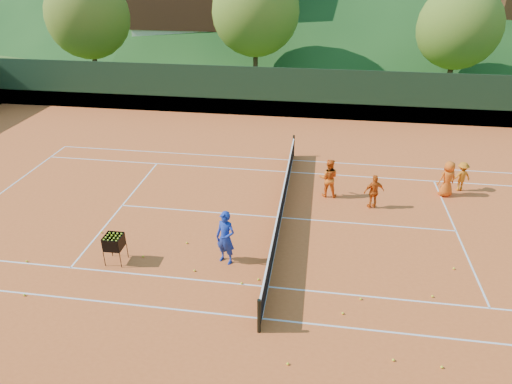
# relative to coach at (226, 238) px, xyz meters

# --- Properties ---
(ground) EXTENTS (400.00, 400.00, 0.00)m
(ground) POSITION_rel_coach_xyz_m (1.50, 3.04, -0.95)
(ground) COLOR #304E18
(ground) RESTS_ON ground
(clay_court) EXTENTS (40.00, 24.00, 0.02)m
(clay_court) POSITION_rel_coach_xyz_m (1.50, 3.04, -0.94)
(clay_court) COLOR #CB5421
(clay_court) RESTS_ON ground
(coach) EXTENTS (0.79, 0.66, 1.85)m
(coach) POSITION_rel_coach_xyz_m (0.00, 0.00, 0.00)
(coach) COLOR #172F99
(coach) RESTS_ON clay_court
(student_a) EXTENTS (0.81, 0.65, 1.63)m
(student_a) POSITION_rel_coach_xyz_m (3.22, 5.10, -0.11)
(student_a) COLOR orange
(student_a) RESTS_ON clay_court
(student_b) EXTENTS (0.89, 0.59, 1.41)m
(student_b) POSITION_rel_coach_xyz_m (5.00, 4.37, -0.22)
(student_b) COLOR #DB5C13
(student_b) RESTS_ON clay_court
(student_c) EXTENTS (0.87, 0.72, 1.52)m
(student_c) POSITION_rel_coach_xyz_m (8.05, 5.85, -0.16)
(student_c) COLOR #DF5A13
(student_c) RESTS_ON clay_court
(student_d) EXTENTS (0.93, 0.70, 1.28)m
(student_d) POSITION_rel_coach_xyz_m (8.76, 6.44, -0.28)
(student_d) COLOR orange
(student_d) RESTS_ON clay_court
(tennis_ball_0) EXTENTS (0.07, 0.07, 0.07)m
(tennis_ball_0) POSITION_rel_coach_xyz_m (0.70, -1.07, -0.89)
(tennis_ball_0) COLOR yellow
(tennis_ball_0) RESTS_ON clay_court
(tennis_ball_1) EXTENTS (0.07, 0.07, 0.07)m
(tennis_ball_1) POSITION_rel_coach_xyz_m (2.36, -3.94, -0.89)
(tennis_ball_1) COLOR yellow
(tennis_ball_1) RESTS_ON clay_court
(tennis_ball_2) EXTENTS (0.07, 0.07, 0.07)m
(tennis_ball_2) POSITION_rel_coach_xyz_m (-4.82, 1.00, -0.89)
(tennis_ball_2) COLOR yellow
(tennis_ball_2) RESTS_ON clay_court
(tennis_ball_3) EXTENTS (0.07, 0.07, 0.07)m
(tennis_ball_3) POSITION_rel_coach_xyz_m (-2.79, -0.19, -0.89)
(tennis_ball_3) COLOR yellow
(tennis_ball_3) RESTS_ON clay_court
(tennis_ball_4) EXTENTS (0.07, 0.07, 0.07)m
(tennis_ball_4) POSITION_rel_coach_xyz_m (4.27, -1.25, -0.89)
(tennis_ball_4) COLOR yellow
(tennis_ball_4) RESTS_ON clay_court
(tennis_ball_5) EXTENTS (0.07, 0.07, 0.07)m
(tennis_ball_5) POSITION_rel_coach_xyz_m (4.95, -3.43, -0.89)
(tennis_ball_5) COLOR yellow
(tennis_ball_5) RESTS_ON clay_court
(tennis_ball_6) EXTENTS (0.07, 0.07, 0.07)m
(tennis_ball_6) POSITION_rel_coach_xyz_m (7.30, 0.66, -0.89)
(tennis_ball_6) COLOR yellow
(tennis_ball_6) RESTS_ON clay_court
(tennis_ball_7) EXTENTS (0.07, 0.07, 0.07)m
(tennis_ball_7) POSITION_rel_coach_xyz_m (-1.58, 0.80, -0.89)
(tennis_ball_7) COLOR yellow
(tennis_ball_7) RESTS_ON clay_court
(tennis_ball_8) EXTENTS (0.07, 0.07, 0.07)m
(tennis_ball_8) POSITION_rel_coach_xyz_m (-0.89, -0.67, -0.89)
(tennis_ball_8) COLOR yellow
(tennis_ball_8) RESTS_ON clay_court
(tennis_ball_9) EXTENTS (0.07, 0.07, 0.07)m
(tennis_ball_9) POSITION_rel_coach_xyz_m (-5.56, -2.55, -0.89)
(tennis_ball_9) COLOR yellow
(tennis_ball_9) RESTS_ON clay_court
(tennis_ball_10) EXTENTS (0.07, 0.07, 0.07)m
(tennis_ball_10) POSITION_rel_coach_xyz_m (6.09, -3.48, -0.89)
(tennis_ball_10) COLOR yellow
(tennis_ball_10) RESTS_ON clay_court
(tennis_ball_14) EXTENTS (0.07, 0.07, 0.07)m
(tennis_ball_14) POSITION_rel_coach_xyz_m (1.18, -0.82, -0.89)
(tennis_ball_14) COLOR yellow
(tennis_ball_14) RESTS_ON clay_court
(tennis_ball_15) EXTENTS (0.07, 0.07, 0.07)m
(tennis_ball_15) POSITION_rel_coach_xyz_m (6.36, -0.83, -0.89)
(tennis_ball_15) COLOR yellow
(tennis_ball_15) RESTS_ON clay_court
(tennis_ball_16) EXTENTS (0.07, 0.07, 0.07)m
(tennis_ball_16) POSITION_rel_coach_xyz_m (-6.47, -1.01, -0.89)
(tennis_ball_16) COLOR yellow
(tennis_ball_16) RESTS_ON clay_court
(tennis_ball_19) EXTENTS (0.07, 0.07, 0.07)m
(tennis_ball_19) POSITION_rel_coach_xyz_m (3.74, -1.94, -0.89)
(tennis_ball_19) COLOR yellow
(tennis_ball_19) RESTS_ON clay_court
(court_lines) EXTENTS (23.83, 11.03, 0.00)m
(court_lines) POSITION_rel_coach_xyz_m (1.50, 3.04, -0.92)
(court_lines) COLOR silver
(court_lines) RESTS_ON clay_court
(tennis_net) EXTENTS (0.10, 12.07, 1.10)m
(tennis_net) POSITION_rel_coach_xyz_m (1.50, 3.04, -0.43)
(tennis_net) COLOR black
(tennis_net) RESTS_ON clay_court
(perimeter_fence) EXTENTS (40.40, 24.24, 3.00)m
(perimeter_fence) POSITION_rel_coach_xyz_m (1.50, 3.04, 0.32)
(perimeter_fence) COLOR black
(perimeter_fence) RESTS_ON clay_court
(ball_hopper) EXTENTS (0.57, 0.57, 1.00)m
(ball_hopper) POSITION_rel_coach_xyz_m (-3.55, -0.54, -0.18)
(ball_hopper) COLOR black
(ball_hopper) RESTS_ON clay_court
(tree_a) EXTENTS (6.00, 6.00, 7.88)m
(tree_a) POSITION_rel_coach_xyz_m (-14.50, 21.04, 3.92)
(tree_a) COLOR #3C2618
(tree_a) RESTS_ON ground
(tree_b) EXTENTS (6.40, 6.40, 8.40)m
(tree_b) POSITION_rel_coach_xyz_m (-2.50, 23.04, 4.25)
(tree_b) COLOR #412A1A
(tree_b) RESTS_ON ground
(tree_c) EXTENTS (5.60, 5.60, 7.35)m
(tree_c) POSITION_rel_coach_xyz_m (11.50, 22.04, 3.60)
(tree_c) COLOR #3C2618
(tree_c) RESTS_ON ground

